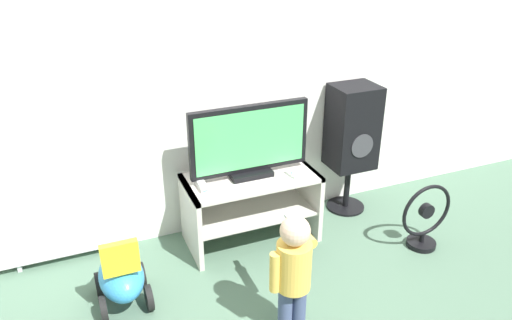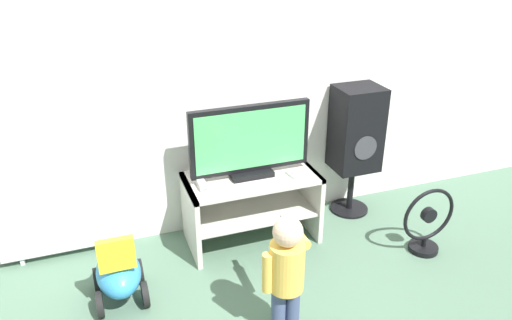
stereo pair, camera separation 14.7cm
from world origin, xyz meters
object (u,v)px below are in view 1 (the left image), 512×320
at_px(television, 250,142).
at_px(radiator, 57,217).
at_px(remote_primary, 291,175).
at_px(ride_on_toy, 122,277).
at_px(child, 293,265).
at_px(speaker_tower, 352,130).
at_px(floor_fan, 425,219).
at_px(game_console, 201,185).

height_order(television, radiator, television).
distance_m(remote_primary, ride_on_toy, 1.40).
bearing_deg(child, ride_on_toy, 145.44).
relative_size(child, speaker_tower, 0.73).
bearing_deg(radiator, speaker_tower, -3.40).
distance_m(remote_primary, speaker_tower, 0.72).
height_order(floor_fan, radiator, radiator).
distance_m(television, radiator, 1.47).
bearing_deg(television, child, -97.59).
height_order(game_console, radiator, radiator).
xyz_separation_m(remote_primary, ride_on_toy, (-1.33, -0.25, -0.36)).
xyz_separation_m(television, ride_on_toy, (-1.05, -0.39, -0.62)).
distance_m(game_console, ride_on_toy, 0.83).
relative_size(remote_primary, radiator, 0.15).
height_order(game_console, child, child).
distance_m(remote_primary, child, 0.98).
xyz_separation_m(game_console, remote_primary, (0.67, -0.08, -0.01)).
height_order(game_console, ride_on_toy, game_console).
relative_size(television, speaker_tower, 0.82).
height_order(television, child, television).
height_order(speaker_tower, floor_fan, speaker_tower).
bearing_deg(radiator, child, -45.19).
xyz_separation_m(game_console, ride_on_toy, (-0.66, -0.33, -0.37)).
distance_m(game_console, floor_fan, 1.71).
relative_size(television, child, 1.12).
height_order(remote_primary, speaker_tower, speaker_tower).
xyz_separation_m(floor_fan, ride_on_toy, (-2.23, 0.23, -0.03)).
bearing_deg(ride_on_toy, television, 20.28).
xyz_separation_m(remote_primary, floor_fan, (0.90, -0.49, -0.33)).
bearing_deg(ride_on_toy, speaker_tower, 13.75).
distance_m(child, ride_on_toy, 1.14).
relative_size(remote_primary, ride_on_toy, 0.25).
bearing_deg(game_console, speaker_tower, 6.54).
height_order(child, speaker_tower, speaker_tower).
bearing_deg(game_console, remote_primary, -6.85).
relative_size(game_console, remote_primary, 1.46).
relative_size(child, radiator, 0.91).
xyz_separation_m(television, remote_primary, (0.28, -0.13, -0.26)).
distance_m(remote_primary, floor_fan, 1.07).
distance_m(game_console, child, 1.00).
bearing_deg(remote_primary, game_console, 173.15).
relative_size(game_console, speaker_tower, 0.18).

